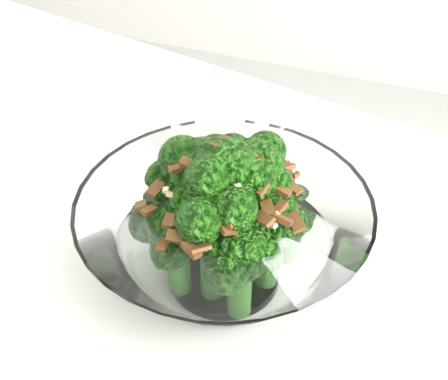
% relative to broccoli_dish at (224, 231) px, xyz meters
% --- Properties ---
extents(broccoli_dish, '(0.19, 0.19, 0.12)m').
position_rel_broccoli_dish_xyz_m(broccoli_dish, '(0.00, 0.00, 0.00)').
color(broccoli_dish, white).
rests_on(broccoli_dish, table).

